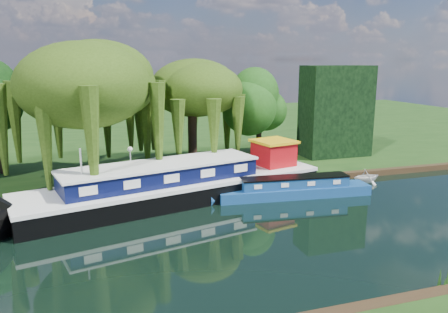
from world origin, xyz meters
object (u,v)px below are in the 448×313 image
object	(u,v)px
narrowboat	(294,189)
red_dinghy	(17,215)
dutch_barge	(180,184)
white_cruiser	(366,182)

from	to	relation	value
narrowboat	red_dinghy	bearing A→B (deg)	-179.94
dutch_barge	red_dinghy	xyz separation A→B (m)	(-9.80, 0.03, -1.05)
white_cruiser	red_dinghy	bearing A→B (deg)	87.57
red_dinghy	white_cruiser	xyz separation A→B (m)	(23.85, -0.26, 0.00)
dutch_barge	narrowboat	xyz separation A→B (m)	(7.37, -1.72, -0.51)
narrowboat	white_cruiser	bearing A→B (deg)	18.54
dutch_barge	red_dinghy	size ratio (longest dim) A/B	6.22
red_dinghy	white_cruiser	bearing A→B (deg)	-70.10
red_dinghy	white_cruiser	size ratio (longest dim) A/B	1.53
red_dinghy	dutch_barge	bearing A→B (deg)	-69.67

